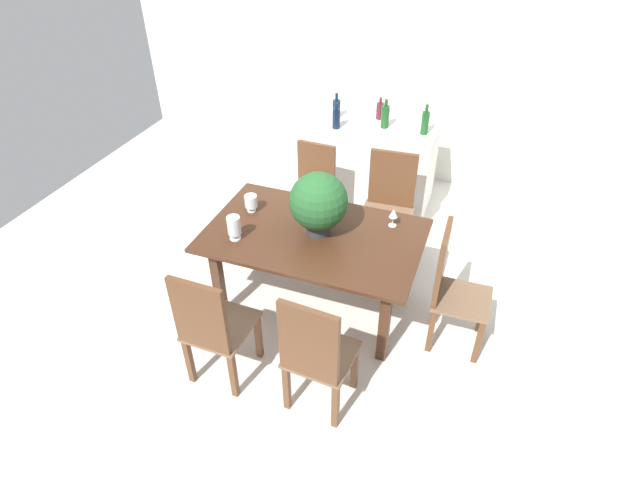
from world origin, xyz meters
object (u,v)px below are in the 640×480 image
(chair_foot_end, at_px, (451,285))
(chair_far_right, at_px, (389,201))
(kitchen_counter, at_px, (366,164))
(dining_table, at_px, (314,245))
(crystal_vase_center_near, at_px, (251,202))
(chair_near_right, at_px, (315,353))
(wine_bottle_amber, at_px, (336,108))
(wine_bottle_green, at_px, (385,116))
(chair_far_left, at_px, (313,189))
(wine_bottle_dark, at_px, (425,122))
(wine_bottle_clear, at_px, (380,111))
(wine_glass, at_px, (393,214))
(chair_near_left, at_px, (211,326))
(flower_centerpiece, at_px, (318,202))
(crystal_vase_left, at_px, (234,226))
(wine_bottle_tall, at_px, (336,118))

(chair_foot_end, bearing_deg, chair_far_right, 34.75)
(chair_foot_end, bearing_deg, kitchen_counter, 32.00)
(dining_table, xyz_separation_m, kitchen_counter, (-0.07, 1.79, -0.19))
(chair_far_right, xyz_separation_m, crystal_vase_center_near, (-0.99, -0.87, 0.29))
(chair_near_right, xyz_separation_m, kitchen_counter, (-0.45, 2.77, -0.11))
(wine_bottle_amber, relative_size, wine_bottle_green, 0.88)
(chair_far_left, distance_m, chair_near_right, 2.11)
(chair_foot_end, relative_size, wine_bottle_amber, 4.06)
(crystal_vase_center_near, bearing_deg, wine_bottle_dark, 55.55)
(wine_bottle_clear, xyz_separation_m, wine_bottle_green, (0.10, -0.19, 0.03))
(chair_far_right, xyz_separation_m, kitchen_counter, (-0.45, 0.79, -0.10))
(dining_table, bearing_deg, chair_foot_end, -0.13)
(crystal_vase_center_near, xyz_separation_m, wine_bottle_dark, (1.12, 1.63, 0.19))
(kitchen_counter, distance_m, wine_bottle_green, 0.61)
(chair_foot_end, relative_size, wine_glass, 6.61)
(chair_near_left, height_order, kitchen_counter, chair_near_left)
(wine_bottle_green, bearing_deg, kitchen_counter, 176.29)
(chair_far_left, relative_size, chair_near_right, 0.94)
(chair_far_left, distance_m, chair_far_right, 0.76)
(flower_centerpiece, relative_size, crystal_vase_left, 2.57)
(wine_bottle_clear, relative_size, wine_bottle_dark, 0.76)
(wine_bottle_tall, bearing_deg, wine_bottle_green, 21.97)
(crystal_vase_left, height_order, wine_bottle_dark, wine_bottle_dark)
(chair_near_left, relative_size, chair_near_right, 0.98)
(chair_near_left, bearing_deg, wine_bottle_amber, -87.72)
(wine_glass, xyz_separation_m, wine_bottle_clear, (-0.55, 1.64, 0.14))
(chair_near_left, xyz_separation_m, wine_bottle_dark, (0.90, 2.75, 0.49))
(flower_centerpiece, height_order, wine_bottle_green, flower_centerpiece)
(crystal_vase_left, height_order, wine_bottle_amber, wine_bottle_amber)
(flower_centerpiece, bearing_deg, chair_near_left, -111.91)
(chair_far_right, distance_m, wine_bottle_tall, 1.06)
(chair_far_left, height_order, wine_bottle_green, wine_bottle_green)
(dining_table, height_order, crystal_vase_center_near, crystal_vase_center_near)
(chair_near_right, xyz_separation_m, wine_glass, (0.18, 1.31, 0.31))
(wine_glass, xyz_separation_m, kitchen_counter, (-0.63, 1.46, -0.42))
(chair_near_left, bearing_deg, wine_glass, -124.41)
(dining_table, distance_m, chair_near_right, 1.06)
(wine_bottle_tall, bearing_deg, chair_far_left, -92.34)
(kitchen_counter, relative_size, wine_bottle_dark, 4.65)
(chair_far_right, bearing_deg, wine_bottle_amber, 130.21)
(chair_foot_end, relative_size, wine_bottle_green, 3.56)
(wine_glass, bearing_deg, chair_far_right, 104.89)
(flower_centerpiece, bearing_deg, wine_glass, 28.68)
(chair_near_left, distance_m, chair_foot_end, 1.79)
(dining_table, bearing_deg, chair_near_left, -111.30)
(crystal_vase_center_near, relative_size, wine_bottle_tall, 0.56)
(chair_far_left, height_order, wine_bottle_clear, wine_bottle_clear)
(wine_bottle_green, bearing_deg, chair_foot_end, -60.59)
(wine_glass, bearing_deg, chair_foot_end, -30.81)
(flower_centerpiece, relative_size, crystal_vase_center_near, 3.51)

